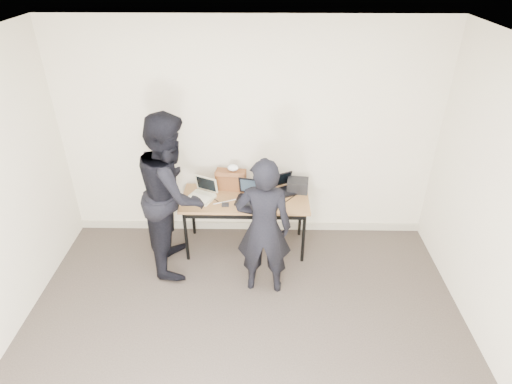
{
  "coord_description": "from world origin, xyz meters",
  "views": [
    {
      "loc": [
        0.17,
        -2.44,
        3.37
      ],
      "look_at": [
        0.1,
        1.6,
        0.95
      ],
      "focal_mm": 30.0,
      "sensor_mm": 36.0,
      "label": 1
    }
  ],
  "objects_px": {
    "equipment_box": "(298,185)",
    "person_typist": "(264,228)",
    "desk": "(245,203)",
    "laptop_right": "(284,187)",
    "laptop_center": "(250,195)",
    "laptop_beige": "(202,194)",
    "leather_satchel": "(231,179)",
    "person_observer": "(172,193)"
  },
  "relations": [
    {
      "from": "laptop_beige",
      "to": "laptop_right",
      "type": "distance_m",
      "value": 0.98
    },
    {
      "from": "laptop_beige",
      "to": "laptop_right",
      "type": "xyz_separation_m",
      "value": [
        0.97,
        0.17,
        0.0
      ]
    },
    {
      "from": "desk",
      "to": "person_typist",
      "type": "relative_size",
      "value": 0.95
    },
    {
      "from": "leather_satchel",
      "to": "laptop_center",
      "type": "bearing_deg",
      "value": -39.18
    },
    {
      "from": "desk",
      "to": "person_observer",
      "type": "height_order",
      "value": "person_observer"
    },
    {
      "from": "leather_satchel",
      "to": "laptop_right",
      "type": "bearing_deg",
      "value": 2.77
    },
    {
      "from": "laptop_beige",
      "to": "person_observer",
      "type": "bearing_deg",
      "value": -112.15
    },
    {
      "from": "laptop_center",
      "to": "leather_satchel",
      "type": "xyz_separation_m",
      "value": [
        -0.24,
        0.25,
        0.07
      ]
    },
    {
      "from": "laptop_center",
      "to": "laptop_beige",
      "type": "bearing_deg",
      "value": -172.32
    },
    {
      "from": "leather_satchel",
      "to": "person_typist",
      "type": "xyz_separation_m",
      "value": [
        0.4,
        -0.93,
        -0.05
      ]
    },
    {
      "from": "laptop_center",
      "to": "laptop_right",
      "type": "height_order",
      "value": "laptop_center"
    },
    {
      "from": "desk",
      "to": "laptop_right",
      "type": "relative_size",
      "value": 3.91
    },
    {
      "from": "leather_satchel",
      "to": "person_observer",
      "type": "height_order",
      "value": "person_observer"
    },
    {
      "from": "desk",
      "to": "person_typist",
      "type": "bearing_deg",
      "value": -72.27
    },
    {
      "from": "laptop_center",
      "to": "equipment_box",
      "type": "bearing_deg",
      "value": 31.62
    },
    {
      "from": "laptop_center",
      "to": "person_typist",
      "type": "relative_size",
      "value": 0.23
    },
    {
      "from": "desk",
      "to": "laptop_right",
      "type": "bearing_deg",
      "value": 21.71
    },
    {
      "from": "laptop_beige",
      "to": "equipment_box",
      "type": "xyz_separation_m",
      "value": [
        1.14,
        0.18,
        0.02
      ]
    },
    {
      "from": "laptop_right",
      "to": "equipment_box",
      "type": "relative_size",
      "value": 1.55
    },
    {
      "from": "equipment_box",
      "to": "leather_satchel",
      "type": "bearing_deg",
      "value": 177.48
    },
    {
      "from": "laptop_right",
      "to": "leather_satchel",
      "type": "height_order",
      "value": "leather_satchel"
    },
    {
      "from": "leather_satchel",
      "to": "equipment_box",
      "type": "relative_size",
      "value": 1.52
    },
    {
      "from": "desk",
      "to": "person_observer",
      "type": "bearing_deg",
      "value": -161.79
    },
    {
      "from": "person_observer",
      "to": "leather_satchel",
      "type": "bearing_deg",
      "value": -57.01
    },
    {
      "from": "laptop_right",
      "to": "equipment_box",
      "type": "xyz_separation_m",
      "value": [
        0.17,
        0.01,
        0.02
      ]
    },
    {
      "from": "laptop_beige",
      "to": "laptop_center",
      "type": "height_order",
      "value": "laptop_center"
    },
    {
      "from": "laptop_beige",
      "to": "leather_satchel",
      "type": "height_order",
      "value": "leather_satchel"
    },
    {
      "from": "desk",
      "to": "laptop_center",
      "type": "bearing_deg",
      "value": -20.93
    },
    {
      "from": "equipment_box",
      "to": "person_typist",
      "type": "bearing_deg",
      "value": -114.65
    },
    {
      "from": "desk",
      "to": "person_typist",
      "type": "height_order",
      "value": "person_typist"
    },
    {
      "from": "laptop_center",
      "to": "equipment_box",
      "type": "distance_m",
      "value": 0.61
    },
    {
      "from": "person_observer",
      "to": "laptop_center",
      "type": "bearing_deg",
      "value": -80.08
    },
    {
      "from": "laptop_beige",
      "to": "leather_satchel",
      "type": "relative_size",
      "value": 1.01
    },
    {
      "from": "laptop_center",
      "to": "person_observer",
      "type": "distance_m",
      "value": 0.9
    },
    {
      "from": "laptop_right",
      "to": "equipment_box",
      "type": "bearing_deg",
      "value": -23.46
    },
    {
      "from": "laptop_right",
      "to": "person_observer",
      "type": "relative_size",
      "value": 0.21
    },
    {
      "from": "person_typist",
      "to": "person_observer",
      "type": "height_order",
      "value": "person_observer"
    },
    {
      "from": "person_typist",
      "to": "person_observer",
      "type": "distance_m",
      "value": 1.12
    },
    {
      "from": "laptop_center",
      "to": "laptop_right",
      "type": "distance_m",
      "value": 0.45
    },
    {
      "from": "laptop_center",
      "to": "laptop_right",
      "type": "bearing_deg",
      "value": 37.85
    },
    {
      "from": "laptop_right",
      "to": "person_typist",
      "type": "xyz_separation_m",
      "value": [
        -0.24,
        -0.88,
        0.03
      ]
    },
    {
      "from": "laptop_beige",
      "to": "leather_satchel",
      "type": "xyz_separation_m",
      "value": [
        0.33,
        0.22,
        0.08
      ]
    }
  ]
}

